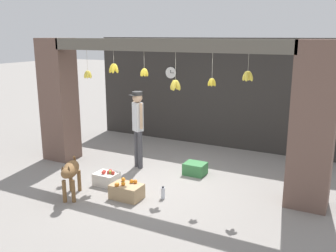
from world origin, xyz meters
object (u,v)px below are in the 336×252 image
Objects in this scene: produce_box_green at (195,169)px; wall_clock at (171,73)px; dog at (71,172)px; water_bottle at (163,193)px; fruit_crate_apples at (107,178)px; fruit_crate_oranges at (127,191)px; shopkeeper at (138,123)px.

produce_box_green is 3.28m from wall_clock.
dog is 1.72m from water_bottle.
fruit_crate_apples is 1.35× the size of wall_clock.
dog is 2.66× the size of wall_clock.
water_bottle is (1.30, -0.06, -0.02)m from fruit_crate_apples.
dog is 1.56× the size of fruit_crate_oranges.
wall_clock reaches higher than water_bottle.
produce_box_green is at bearing -52.05° from wall_clock.
wall_clock is (-0.37, 3.51, 1.77)m from fruit_crate_apples.
fruit_crate_oranges reaches higher than fruit_crate_apples.
water_bottle is at bearing -64.95° from wall_clock.
dog is at bearing 109.09° from shopkeeper.
dog is 0.51× the size of shopkeeper.
dog is 4.52m from wall_clock.
wall_clock reaches higher than fruit_crate_apples.
wall_clock reaches higher than fruit_crate_oranges.
fruit_crate_oranges is (0.69, -1.51, -0.88)m from shopkeeper.
fruit_crate_apples is 1.00× the size of produce_box_green.
dog reaches higher than produce_box_green.
produce_box_green reaches higher than water_bottle.
dog reaches higher than fruit_crate_oranges.
fruit_crate_apples reaches higher than water_bottle.
shopkeeper reaches higher than water_bottle.
shopkeeper is 3.05× the size of fruit_crate_oranges.
fruit_crate_oranges is at bearing -74.42° from wall_clock.
dog is 1.07m from fruit_crate_oranges.
wall_clock is at bearing 115.05° from water_bottle.
shopkeeper is (0.23, 1.94, 0.53)m from dog.
fruit_crate_oranges is at bearing -152.96° from water_bottle.
water_bottle is (-0.03, -1.39, -0.02)m from produce_box_green.
fruit_crate_apples reaches higher than produce_box_green.
wall_clock reaches higher than shopkeeper.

